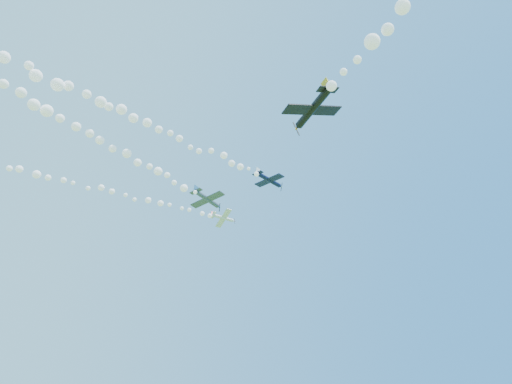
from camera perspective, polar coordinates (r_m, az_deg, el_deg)
plane_white at (r=100.11m, az=-4.39°, el=-3.46°), size 6.23×6.36×2.32m
smoke_trail_white at (r=94.07m, az=-30.31°, el=2.78°), size 86.01×11.74×2.71m
plane_navy at (r=85.49m, az=1.75°, el=1.63°), size 7.20×7.60×2.77m
smoke_trail_navy at (r=70.82m, az=-22.75°, el=12.21°), size 72.44×9.62×2.85m
plane_grey at (r=83.08m, az=-6.51°, el=-0.95°), size 7.49×7.93×2.90m
plane_black at (r=51.37m, az=7.52°, el=10.93°), size 7.88×7.79×3.23m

